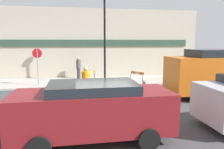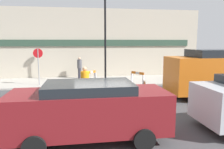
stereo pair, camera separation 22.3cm
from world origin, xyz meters
The scene contains 16 objects.
ground_plane centered at (0.00, 0.00, 0.00)m, with size 60.00×60.00×0.00m, color #424244.
sidewalk_slab centered at (0.00, 6.44, 0.05)m, with size 18.00×3.88×0.10m.
storefront_facade centered at (0.00, 8.45, 2.75)m, with size 18.00×0.22×5.50m.
streetlamp_post centered at (0.73, 5.38, 4.12)m, with size 0.44×0.44×6.37m.
stop_sign centered at (-3.61, 5.32, 1.68)m, with size 0.60×0.06×2.36m.
barricade_0 centered at (0.74, 0.87, 0.61)m, with size 0.95×0.23×1.12m.
barricade_1 centered at (2.50, 3.62, 0.60)m, with size 0.67×0.89×1.08m.
barricade_2 centered at (-0.28, 4.22, 0.59)m, with size 0.63×0.69×1.11m.
traffic_cone_0 centered at (0.37, 4.40, 0.34)m, with size 0.30×0.30×0.70m.
traffic_cone_1 centered at (-0.51, 3.58, 0.33)m, with size 0.30×0.30×0.68m.
traffic_cone_2 centered at (2.68, 2.70, 0.36)m, with size 0.30×0.30×0.74m.
traffic_cone_3 centered at (1.53, 1.41, 0.24)m, with size 0.30×0.30×0.50m.
person_worker centered at (-0.78, 0.84, 0.93)m, with size 0.55×0.55×1.75m.
person_pedestrian centered at (-0.99, 7.63, 0.97)m, with size 0.41×0.41×1.63m.
parked_car_1 centered at (-0.77, -3.02, 0.98)m, with size 4.55×1.87×1.73m.
work_van centered at (6.04, 1.14, 1.35)m, with size 5.05×2.13×2.49m.
Camera 1 is at (-1.27, -9.13, 2.87)m, focal length 35.00 mm.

